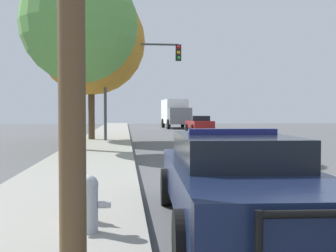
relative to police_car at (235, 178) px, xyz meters
name	(u,v)px	position (x,y,z in m)	size (l,w,h in m)	color
sidewalk_left	(51,213)	(-2.81, 0.92, -0.67)	(3.00, 110.00, 0.13)	#99968C
police_car	(235,178)	(0.00, 0.00, 0.00)	(2.21, 5.41, 1.45)	#141E3D
fire_hydrant	(89,202)	(-2.08, -0.49, -0.21)	(0.57, 0.25, 0.75)	#B7BCC1
traffic_light	(135,70)	(-1.04, 17.62, 3.31)	(4.33, 0.35, 5.52)	#424247
car_background_oncoming	(199,123)	(4.71, 29.57, 0.01)	(2.04, 4.22, 1.39)	maroon
box_truck	(175,113)	(3.72, 38.66, 0.91)	(2.69, 6.82, 3.06)	slate
tree_sidewalk_mid	(91,41)	(-3.55, 18.74, 5.07)	(6.24, 6.24, 8.81)	#4C3823
tree_sidewalk_near	(79,25)	(-3.48, 11.77, 4.57)	(4.85, 4.85, 7.63)	brown
traffic_cone	(81,199)	(-2.24, 0.08, -0.29)	(0.39, 0.39, 0.64)	orange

